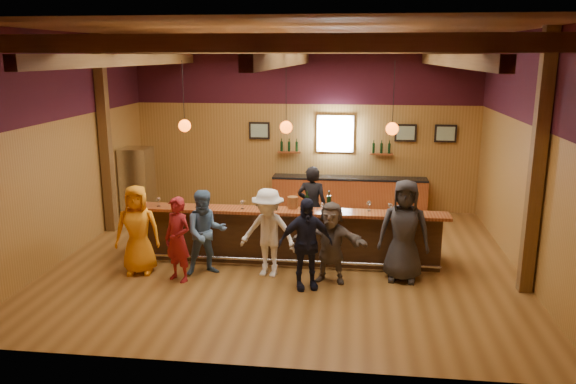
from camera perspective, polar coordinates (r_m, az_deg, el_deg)
name	(u,v)px	position (r m, az deg, el deg)	size (l,w,h in m)	color
room	(286,100)	(10.80, -0.16, 9.34)	(9.04, 9.00, 4.52)	brown
bar_counter	(288,233)	(11.41, -0.01, -4.22)	(6.30, 1.07, 1.11)	black
back_bar_cabinet	(349,195)	(14.79, 6.21, -0.28)	(4.00, 0.52, 0.95)	brown
window	(335,134)	(14.72, 4.82, 5.93)	(0.95, 0.09, 0.95)	silver
framed_pictures	(369,132)	(14.70, 8.21, 6.02)	(5.35, 0.05, 0.45)	black
wine_shelves	(335,150)	(14.72, 4.77, 4.24)	(3.00, 0.18, 0.30)	brown
pendant_lights	(286,127)	(10.79, -0.19, 6.64)	(4.24, 0.24, 1.37)	black
stainless_fridge	(138,183)	(14.63, -15.04, 0.88)	(0.70, 0.70, 1.80)	silver
customer_orange	(138,230)	(10.93, -15.04, -3.72)	(0.83, 0.54, 1.71)	orange
customer_redvest	(178,239)	(10.41, -11.13, -4.75)	(0.57, 0.38, 1.58)	maroon
customer_denim	(206,233)	(10.62, -8.34, -4.10)	(0.79, 0.62, 1.63)	#496B92
customer_white	(268,233)	(10.42, -2.04, -4.17)	(1.08, 0.62, 1.68)	white
customer_navy	(305,244)	(9.87, 1.79, -5.27)	(0.97, 0.40, 1.66)	black
customer_brown	(331,242)	(10.21, 4.37, -5.11)	(1.39, 0.44, 1.50)	#61564D
customer_dark	(404,231)	(10.40, 11.71, -3.88)	(0.92, 0.60, 1.89)	#29282B
bartender	(312,207)	(12.01, 2.46, -1.50)	(0.65, 0.42, 1.77)	black
ice_bucket	(293,202)	(11.02, 0.49, -1.07)	(0.21, 0.21, 0.23)	brown
bottle_a	(307,202)	(10.93, 1.94, -1.04)	(0.08, 0.08, 0.37)	black
bottle_b	(329,203)	(10.88, 4.17, -1.10)	(0.08, 0.08, 0.39)	black
glass_a	(158,200)	(11.44, -13.04, -0.78)	(0.08, 0.08, 0.19)	silver
glass_b	(197,202)	(11.23, -9.27, -0.98)	(0.07, 0.07, 0.16)	silver
glass_c	(207,202)	(11.20, -8.20, -0.97)	(0.07, 0.07, 0.16)	silver
glass_d	(242,202)	(11.01, -4.66, -1.07)	(0.08, 0.08, 0.18)	silver
glass_e	(277,204)	(10.87, -1.12, -1.24)	(0.08, 0.08, 0.17)	silver
glass_f	(322,205)	(10.86, 3.49, -1.33)	(0.07, 0.07, 0.16)	silver
glass_g	(369,204)	(10.93, 8.22, -1.19)	(0.09, 0.09, 0.20)	silver
glass_h	(390,206)	(10.86, 10.35, -1.40)	(0.08, 0.08, 0.19)	silver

